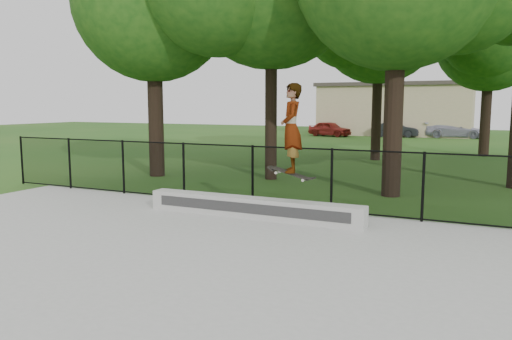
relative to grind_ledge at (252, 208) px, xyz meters
The scene contains 9 objects.
ground 4.74m from the grind_ledge, 96.77° to the right, with size 100.00×100.00×0.00m, color #1E5116.
concrete_slab 4.74m from the grind_ledge, 96.77° to the right, with size 14.00×12.00×0.06m, color #9E9F9A.
grind_ledge is the anchor object (origin of this frame).
car_a 29.72m from the grind_ledge, 103.47° to the left, with size 1.40×3.46×1.19m, color maroon.
car_b 30.28m from the grind_ledge, 93.78° to the left, with size 1.22×3.18×1.16m, color black.
car_c 31.05m from the grind_ledge, 85.87° to the left, with size 1.73×3.91×1.23m, color #A19FB4.
skater_airborne 1.97m from the grind_ledge, ahead, with size 0.82×0.80×2.04m.
chainlink_fence 1.42m from the grind_ledge, 114.93° to the left, with size 16.06×0.06×1.50m.
distant_building 33.45m from the grind_ledge, 94.39° to the left, with size 12.40×6.40×4.30m.
Camera 1 is at (5.20, -5.02, 2.55)m, focal length 35.00 mm.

